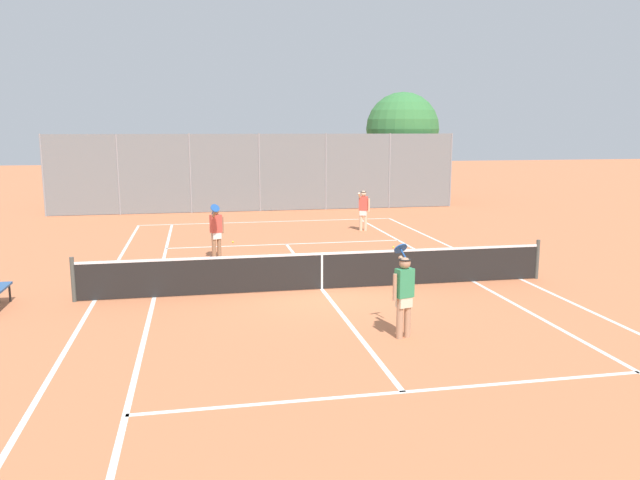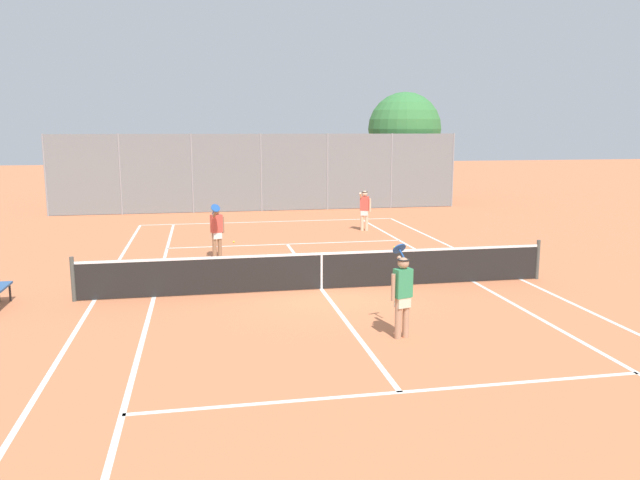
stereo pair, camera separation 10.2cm
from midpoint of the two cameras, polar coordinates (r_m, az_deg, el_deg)
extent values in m
plane|color=#C67047|center=(15.87, -0.01, -4.52)|extent=(120.00, 120.00, 0.00)
cube|color=silver|center=(27.42, -4.83, 1.68)|extent=(11.00, 0.10, 0.01)
cube|color=silver|center=(15.79, -20.08, -5.22)|extent=(0.10, 23.80, 0.01)
cube|color=silver|center=(17.74, 17.73, -3.43)|extent=(0.10, 23.80, 0.01)
cube|color=silver|center=(15.63, -15.10, -5.10)|extent=(0.10, 23.80, 0.01)
cube|color=silver|center=(17.12, 13.70, -3.71)|extent=(0.10, 23.80, 0.01)
cube|color=silver|center=(9.99, 7.30, -13.62)|extent=(8.26, 0.10, 0.01)
cube|color=silver|center=(22.03, -3.23, -0.38)|extent=(8.26, 0.10, 0.01)
cube|color=silver|center=(15.86, -0.01, -4.51)|extent=(0.10, 12.80, 0.01)
cylinder|color=#474C47|center=(15.74, -21.82, -3.38)|extent=(0.10, 0.10, 1.07)
cylinder|color=#474C47|center=(17.84, 19.09, -1.68)|extent=(0.10, 0.10, 1.07)
cube|color=black|center=(15.75, -0.01, -2.89)|extent=(11.90, 0.02, 0.89)
cube|color=white|center=(15.66, -0.01, -1.27)|extent=(11.90, 0.03, 0.06)
cube|color=white|center=(15.76, -0.01, -2.96)|extent=(0.05, 0.03, 0.89)
cylinder|color=tan|center=(12.22, 7.07, -7.10)|extent=(0.13, 0.13, 0.82)
cylinder|color=tan|center=(12.32, 7.76, -6.97)|extent=(0.13, 0.13, 0.82)
cube|color=beige|center=(12.18, 7.45, -5.55)|extent=(0.32, 0.25, 0.24)
cube|color=#338C59|center=(12.09, 7.49, -3.91)|extent=(0.38, 0.29, 0.56)
sphere|color=tan|center=(12.00, 7.53, -2.10)|extent=(0.22, 0.22, 0.22)
cylinder|color=black|center=(11.98, 7.54, -1.79)|extent=(0.23, 0.23, 0.02)
cylinder|color=tan|center=(11.98, 6.62, -4.31)|extent=(0.08, 0.08, 0.52)
cylinder|color=tan|center=(12.20, 7.64, -2.37)|extent=(0.21, 0.46, 0.35)
cylinder|color=#1E4C99|center=(12.45, 7.45, -1.37)|extent=(0.10, 0.25, 0.22)
cylinder|color=#1E4C99|center=(12.53, 7.15, -0.78)|extent=(0.32, 0.27, 0.23)
cylinder|color=#936B4C|center=(19.87, -9.35, -0.46)|extent=(0.13, 0.13, 0.82)
cylinder|color=#936B4C|center=(19.79, -9.82, -0.51)|extent=(0.13, 0.13, 0.82)
cube|color=white|center=(19.77, -9.61, 0.45)|extent=(0.33, 0.28, 0.24)
cube|color=#D84C3F|center=(19.71, -9.65, 1.49)|extent=(0.39, 0.32, 0.56)
sphere|color=#936B4C|center=(19.66, -9.68, 2.61)|extent=(0.22, 0.22, 0.22)
cylinder|color=black|center=(19.65, -9.68, 2.80)|extent=(0.23, 0.23, 0.02)
cylinder|color=#936B4C|center=(19.82, -9.07, 1.37)|extent=(0.08, 0.08, 0.52)
cylinder|color=#936B4C|center=(19.49, -9.84, 2.24)|extent=(0.26, 0.45, 0.35)
cylinder|color=#1E4C99|center=(19.18, -9.87, 2.60)|extent=(0.13, 0.24, 0.22)
cylinder|color=#1E4C99|center=(19.06, -9.72, 2.89)|extent=(0.34, 0.29, 0.23)
cylinder|color=beige|center=(24.91, 4.05, 1.79)|extent=(0.13, 0.13, 0.82)
cylinder|color=beige|center=(24.94, 3.64, 1.80)|extent=(0.13, 0.13, 0.82)
cube|color=white|center=(24.88, 3.86, 2.54)|extent=(0.33, 0.27, 0.24)
cube|color=#D84C3F|center=(24.83, 3.87, 3.37)|extent=(0.39, 0.31, 0.56)
sphere|color=beige|center=(24.79, 3.88, 4.26)|extent=(0.22, 0.22, 0.22)
cylinder|color=black|center=(24.78, 3.88, 4.41)|extent=(0.23, 0.23, 0.02)
cylinder|color=beige|center=(24.81, 4.37, 3.22)|extent=(0.08, 0.08, 0.52)
cylinder|color=beige|center=(24.68, 3.53, 4.01)|extent=(0.25, 0.45, 0.35)
sphere|color=#D1DB33|center=(21.42, 6.59, -0.65)|extent=(0.07, 0.07, 0.07)
sphere|color=#D1DB33|center=(22.48, -8.10, -0.17)|extent=(0.07, 0.07, 0.07)
sphere|color=#D1DB33|center=(17.82, 1.06, -2.78)|extent=(0.07, 0.07, 0.07)
sphere|color=#D1DB33|center=(21.18, 11.70, -0.92)|extent=(0.07, 0.07, 0.07)
sphere|color=#D1DB33|center=(16.85, -18.25, -4.06)|extent=(0.07, 0.07, 0.07)
cylinder|color=#262626|center=(16.43, -26.66, -4.36)|extent=(0.05, 0.05, 0.41)
cylinder|color=gray|center=(31.51, -24.09, 5.40)|extent=(0.08, 0.08, 3.80)
cylinder|color=gray|center=(30.94, -18.06, 5.71)|extent=(0.08, 0.08, 3.80)
cylinder|color=gray|center=(30.73, -11.86, 5.97)|extent=(0.08, 0.08, 3.80)
cylinder|color=gray|center=(30.87, -5.65, 6.15)|extent=(0.08, 0.08, 3.80)
cylinder|color=gray|center=(31.36, 0.44, 6.26)|extent=(0.08, 0.08, 3.80)
cylinder|color=gray|center=(32.19, 6.29, 6.30)|extent=(0.08, 0.08, 3.80)
cylinder|color=gray|center=(33.34, 11.78, 6.28)|extent=(0.08, 0.08, 3.80)
cube|color=slate|center=(30.87, -5.65, 6.15)|extent=(19.95, 0.02, 3.76)
cylinder|color=brown|center=(34.95, 7.37, 5.60)|extent=(0.23, 0.23, 2.62)
sphere|color=#387A3D|center=(34.85, 7.47, 10.03)|extent=(3.97, 3.97, 3.97)
sphere|color=#387A3D|center=(34.83, 8.21, 9.20)|extent=(2.58, 2.58, 2.58)
camera|label=1|loc=(0.05, -90.17, -0.03)|focal=35.00mm
camera|label=2|loc=(0.05, 89.83, 0.03)|focal=35.00mm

